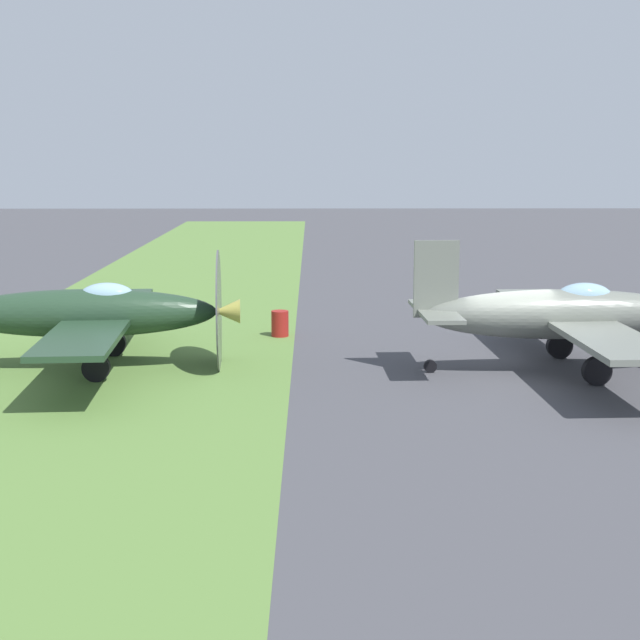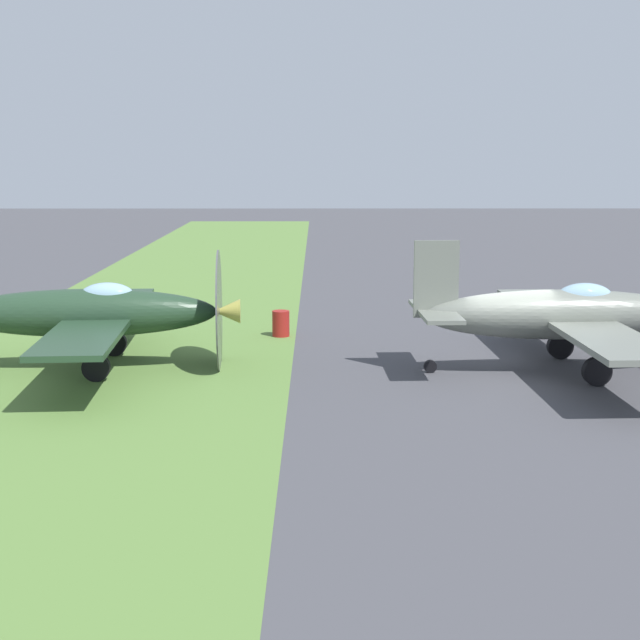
% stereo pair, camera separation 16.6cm
% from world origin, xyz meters
% --- Properties ---
extents(ground_plane, '(160.00, 160.00, 0.00)m').
position_xyz_m(ground_plane, '(0.00, 0.00, 0.00)').
color(ground_plane, '#424247').
extents(grass_verge, '(120.00, 11.00, 0.01)m').
position_xyz_m(grass_verge, '(0.00, -11.81, 0.00)').
color(grass_verge, '#567A38').
rests_on(grass_verge, ground).
extents(airplane_lead, '(11.32, 8.97, 4.04)m').
position_xyz_m(airplane_lead, '(-0.11, 1.67, 1.69)').
color(airplane_lead, slate).
rests_on(airplane_lead, ground).
extents(airplane_wingman, '(11.12, 8.79, 3.96)m').
position_xyz_m(airplane_wingman, '(-0.61, -12.25, 1.66)').
color(airplane_wingman, '#233D28').
rests_on(airplane_wingman, ground).
extents(fuel_drum, '(0.60, 0.60, 0.90)m').
position_xyz_m(fuel_drum, '(-5.40, -6.82, 0.45)').
color(fuel_drum, maroon).
rests_on(fuel_drum, ground).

